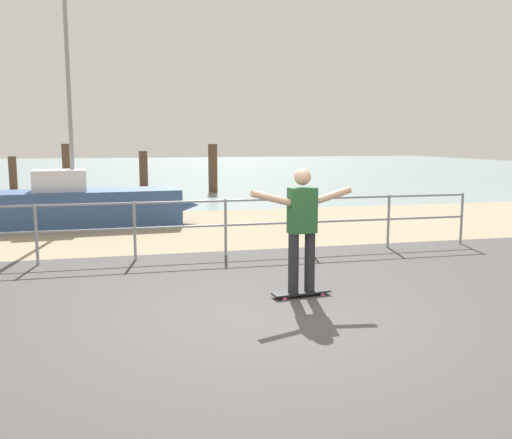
{
  "coord_description": "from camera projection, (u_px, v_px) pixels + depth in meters",
  "views": [
    {
      "loc": [
        -1.65,
        -6.11,
        2.11
      ],
      "look_at": [
        0.33,
        2.0,
        0.9
      ],
      "focal_mm": 38.87,
      "sensor_mm": 36.0,
      "label": 1
    }
  ],
  "objects": [
    {
      "name": "skateboard",
      "position": [
        301.0,
        293.0,
        7.44
      ],
      "size": [
        0.82,
        0.3,
        0.08
      ],
      "color": "black",
      "rests_on": "ground"
    },
    {
      "name": "groyne_post_0",
      "position": [
        13.0,
        174.0,
        22.77
      ],
      "size": [
        0.32,
        0.32,
        1.43
      ],
      "primitive_type": "cylinder",
      "color": "#513826",
      "rests_on": "ground"
    },
    {
      "name": "sailboat",
      "position": [
        94.0,
        205.0,
        13.42
      ],
      "size": [
        5.01,
        1.68,
        5.81
      ],
      "color": "#335184",
      "rests_on": "ground"
    },
    {
      "name": "groyne_post_3",
      "position": [
        213.0,
        168.0,
        22.06
      ],
      "size": [
        0.36,
        0.36,
        1.94
      ],
      "primitive_type": "cylinder",
      "color": "#513826",
      "rests_on": "ground"
    },
    {
      "name": "ground_plane",
      "position": [
        295.0,
        350.0,
        5.6
      ],
      "size": [
        24.0,
        10.0,
        0.04
      ],
      "primitive_type": "cube",
      "color": "#474444",
      "rests_on": "ground"
    },
    {
      "name": "groyne_post_1",
      "position": [
        67.0,
        175.0,
        17.83
      ],
      "size": [
        0.26,
        0.26,
        1.98
      ],
      "primitive_type": "cylinder",
      "color": "#513826",
      "rests_on": "ground"
    },
    {
      "name": "railing_fence",
      "position": [
        181.0,
        220.0,
        9.77
      ],
      "size": [
        11.29,
        0.05,
        1.05
      ],
      "color": "gray",
      "rests_on": "ground"
    },
    {
      "name": "beach_strip",
      "position": [
        194.0,
        228.0,
        13.29
      ],
      "size": [
        24.0,
        6.0,
        0.04
      ],
      "primitive_type": "cube",
      "color": "tan",
      "rests_on": "ground"
    },
    {
      "name": "groyne_post_2",
      "position": [
        144.0,
        170.0,
        23.56
      ],
      "size": [
        0.36,
        0.36,
        1.63
      ],
      "primitive_type": "cylinder",
      "color": "#513826",
      "rests_on": "ground"
    },
    {
      "name": "skateboarder",
      "position": [
        302.0,
        223.0,
        7.3
      ],
      "size": [
        1.45,
        0.28,
        1.65
      ],
      "color": "#26262B",
      "rests_on": "skateboard"
    },
    {
      "name": "sea_surface",
      "position": [
        144.0,
        169.0,
        40.22
      ],
      "size": [
        72.0,
        50.0,
        0.04
      ],
      "primitive_type": "cube",
      "color": "#849EA3",
      "rests_on": "ground"
    }
  ]
}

